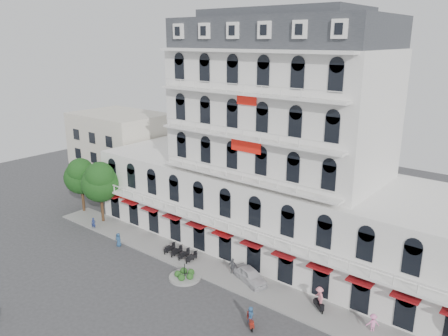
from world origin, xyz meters
The scene contains 15 objects.
ground centered at (0.00, 0.00, 0.00)m, with size 120.00×120.00×0.00m, color #38383A.
sidewalk centered at (0.00, 9.00, 0.08)m, with size 53.00×4.00×0.16m, color gray.
main_building centered at (0.00, 18.00, 9.96)m, with size 45.00×15.00×25.80m.
flank_building_west centered at (-30.00, 20.00, 6.00)m, with size 14.00×10.00×12.00m, color beige.
traffic_island centered at (-3.00, 6.00, 0.26)m, with size 3.20×3.20×1.60m.
parked_scooter_row centered at (-6.35, 8.80, 0.00)m, with size 4.40×1.80×1.10m, color black, non-canonical shape.
tree_west_outer centered at (-25.95, 9.98, 5.35)m, with size 4.50×4.48×7.76m.
tree_west_inner centered at (-20.95, 9.48, 5.68)m, with size 4.76×4.76×8.25m.
parked_car centered at (2.48, 9.50, 0.72)m, with size 1.71×4.25×1.45m, color silver.
rider_east centered at (6.56, 3.80, 0.92)m, with size 1.32×1.29×1.93m.
rider_center centered at (9.87, 9.42, 1.25)m, with size 1.42×1.28×2.34m.
pedestrian_left centered at (-13.84, 6.36, 0.79)m, with size 0.77×0.50×1.59m, color navy.
pedestrian_mid centered at (0.32, 9.50, 0.91)m, with size 1.07×0.44×1.82m, color #525359.
pedestrian_right centered at (14.63, 9.50, 0.83)m, with size 1.07×0.61×1.65m, color pink.
pedestrian_far centered at (-20.00, 7.35, 0.76)m, with size 0.56×0.36×1.52m, color navy.
Camera 1 is at (24.17, -21.62, 22.87)m, focal length 35.00 mm.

